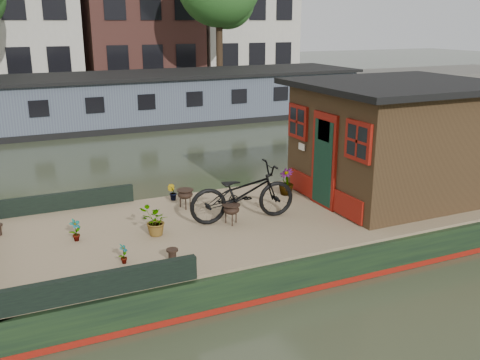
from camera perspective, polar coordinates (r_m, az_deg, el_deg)
name	(u,v)px	position (r m, az deg, el deg)	size (l,w,h in m)	color
ground	(303,239)	(11.01, 6.75, -6.23)	(120.00, 120.00, 0.00)	#2E3622
houseboat_hull	(244,237)	(10.32, 0.41, -6.06)	(14.01, 4.02, 0.60)	black
houseboat_deck	(304,210)	(10.79, 6.86, -3.16)	(11.80, 3.80, 0.05)	#857052
bow_bulwark	(34,242)	(9.30, -21.09, -6.19)	(3.00, 4.00, 0.35)	black
cabin	(396,139)	(11.70, 16.30, 4.23)	(4.00, 3.50, 2.42)	black
bicycle	(243,193)	(9.94, 0.27, -1.37)	(0.71, 2.03, 1.07)	black
potted_plant_a	(76,230)	(9.52, -17.14, -5.13)	(0.21, 0.14, 0.39)	brown
potted_plant_b	(172,192)	(11.24, -7.24, -1.32)	(0.19, 0.15, 0.34)	brown
potted_plant_c	(155,221)	(9.41, -9.05, -4.38)	(0.48, 0.41, 0.53)	#99632C
potted_plant_d	(286,182)	(11.52, 4.94, -0.19)	(0.32, 0.32, 0.57)	brown
potted_plant_e	(124,254)	(8.49, -12.32, -7.69)	(0.17, 0.12, 0.33)	#A2572F
brazier_front	(231,214)	(9.84, -0.93, -3.66)	(0.35, 0.35, 0.38)	black
brazier_rear	(185,199)	(10.74, -5.85, -1.99)	(0.36, 0.36, 0.39)	black
bollard_stbd	(172,255)	(8.45, -7.23, -7.97)	(0.18, 0.18, 0.21)	black
far_houseboat	(135,101)	(23.49, -11.19, 8.26)	(20.40, 4.40, 2.11)	#45505C
quay	(106,95)	(29.87, -14.12, 8.80)	(60.00, 6.00, 0.90)	#47443F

